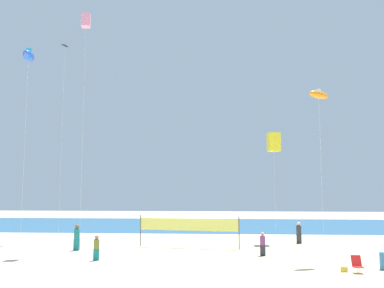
# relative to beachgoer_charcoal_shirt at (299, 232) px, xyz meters

# --- Properties ---
(ground_plane) EXTENTS (120.00, 120.00, 0.00)m
(ground_plane) POSITION_rel_beachgoer_charcoal_shirt_xyz_m (-8.62, -14.78, -0.92)
(ground_plane) COLOR beige
(ocean_band) EXTENTS (120.00, 20.00, 0.01)m
(ocean_band) POSITION_rel_beachgoer_charcoal_shirt_xyz_m (-8.62, 16.39, -0.92)
(ocean_band) COLOR #28608C
(ocean_band) RESTS_ON ground
(beachgoer_charcoal_shirt) EXTENTS (0.40, 0.40, 1.73)m
(beachgoer_charcoal_shirt) POSITION_rel_beachgoer_charcoal_shirt_xyz_m (0.00, 0.00, 0.00)
(beachgoer_charcoal_shirt) COLOR #2D2D33
(beachgoer_charcoal_shirt) RESTS_ON ground
(beachgoer_teal_shirt) EXTENTS (0.43, 0.43, 1.86)m
(beachgoer_teal_shirt) POSITION_rel_beachgoer_charcoal_shirt_xyz_m (-16.78, -4.70, 0.07)
(beachgoer_teal_shirt) COLOR #19727A
(beachgoer_teal_shirt) RESTS_ON ground
(beachgoer_plum_shirt) EXTENTS (0.36, 0.36, 1.56)m
(beachgoer_plum_shirt) POSITION_rel_beachgoer_charcoal_shirt_xyz_m (-3.60, -6.21, -0.09)
(beachgoer_plum_shirt) COLOR #2D2D33
(beachgoer_plum_shirt) RESTS_ON ground
(beachgoer_olive_shirt) EXTENTS (0.35, 0.35, 1.55)m
(beachgoer_olive_shirt) POSITION_rel_beachgoer_charcoal_shirt_xyz_m (-14.15, -8.62, -0.10)
(beachgoer_olive_shirt) COLOR #19727A
(beachgoer_olive_shirt) RESTS_ON ground
(folding_beach_chair) EXTENTS (0.52, 0.65, 0.89)m
(folding_beach_chair) POSITION_rel_beachgoer_charcoal_shirt_xyz_m (0.82, -11.36, -0.46)
(folding_beach_chair) COLOR red
(folding_beach_chair) RESTS_ON ground
(volleyball_net) EXTENTS (7.63, 1.28, 2.40)m
(volleyball_net) POSITION_rel_beachgoer_charcoal_shirt_xyz_m (-8.80, -2.98, 0.71)
(volleyball_net) COLOR #4C4C51
(volleyball_net) RESTS_ON ground
(beach_handbag) EXTENTS (0.34, 0.17, 0.27)m
(beach_handbag) POSITION_rel_beachgoer_charcoal_shirt_xyz_m (0.17, -11.21, -0.79)
(beach_handbag) COLOR gold
(beach_handbag) RESTS_ON ground
(kite_orange_inflatable) EXTENTS (1.50, 0.93, 10.78)m
(kite_orange_inflatable) POSITION_rel_beachgoer_charcoal_shirt_xyz_m (-0.09, -8.19, 9.46)
(kite_orange_inflatable) COLOR silver
(kite_orange_inflatable) RESTS_ON ground
(kite_yellow_box) EXTENTS (1.09, 1.09, 9.14)m
(kite_yellow_box) POSITION_rel_beachgoer_charcoal_shirt_xyz_m (-1.80, 0.49, 7.43)
(kite_yellow_box) COLOR silver
(kite_yellow_box) RESTS_ON ground
(kite_black_diamond) EXTENTS (0.60, 0.59, 17.62)m
(kite_black_diamond) POSITION_rel_beachgoer_charcoal_shirt_xyz_m (-20.37, 0.92, 16.11)
(kite_black_diamond) COLOR silver
(kite_black_diamond) RESTS_ON ground
(kite_blue_inflatable) EXTENTS (1.30, 2.25, 14.69)m
(kite_blue_inflatable) POSITION_rel_beachgoer_charcoal_shirt_xyz_m (-20.33, -6.05, 13.18)
(kite_blue_inflatable) COLOR silver
(kite_blue_inflatable) RESTS_ON ground
(kite_pink_box) EXTENTS (0.75, 0.75, 17.75)m
(kite_pink_box) POSITION_rel_beachgoer_charcoal_shirt_xyz_m (-16.54, -4.84, 16.26)
(kite_pink_box) COLOR silver
(kite_pink_box) RESTS_ON ground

